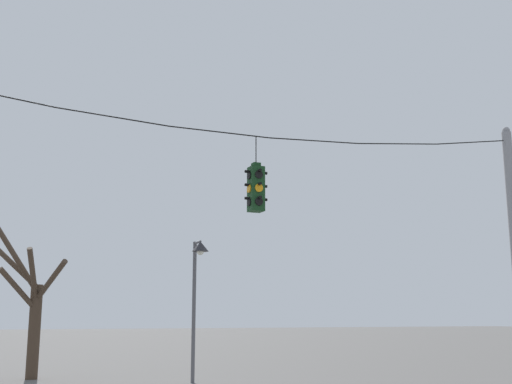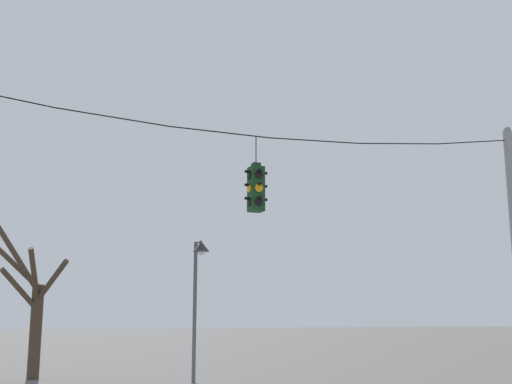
{
  "view_description": "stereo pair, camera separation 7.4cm",
  "coord_description": "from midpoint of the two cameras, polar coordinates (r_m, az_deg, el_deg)",
  "views": [
    {
      "loc": [
        -4.98,
        -14.46,
        2.03
      ],
      "look_at": [
        0.91,
        -0.39,
        5.01
      ],
      "focal_mm": 45.0,
      "sensor_mm": 36.0,
      "label": 1
    },
    {
      "loc": [
        -4.91,
        -14.49,
        2.03
      ],
      "look_at": [
        0.91,
        -0.39,
        5.01
      ],
      "focal_mm": 45.0,
      "sensor_mm": 36.0,
      "label": 2
    }
  ],
  "objects": [
    {
      "name": "traffic_light_over_intersection",
      "position": [
        15.56,
        0.14,
        0.32
      ],
      "size": [
        0.58,
        0.58,
        1.88
      ],
      "color": "#143819"
    },
    {
      "name": "bare_tree",
      "position": [
        23.08,
        -19.3,
        -9.46
      ],
      "size": [
        2.98,
        2.37,
        5.08
      ],
      "color": "#423326",
      "rests_on": "ground_plane"
    },
    {
      "name": "street_lamp",
      "position": [
        20.58,
        -5.02,
        -7.06
      ],
      "size": [
        0.53,
        0.9,
        4.43
      ],
      "color": "#515156",
      "rests_on": "ground_plane"
    },
    {
      "name": "span_wire",
      "position": [
        15.63,
        -2.98,
        6.23
      ],
      "size": [
        17.99,
        0.03,
        0.8
      ],
      "color": "black"
    }
  ]
}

